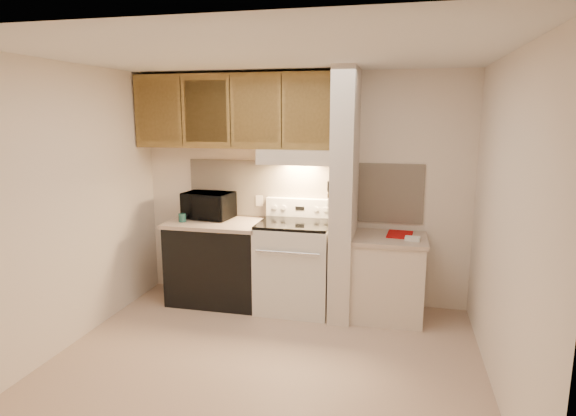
% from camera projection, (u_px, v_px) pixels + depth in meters
% --- Properties ---
extents(floor, '(3.60, 3.60, 0.00)m').
position_uv_depth(floor, '(266.00, 360.00, 4.09)').
color(floor, '#C8A992').
rests_on(floor, ground).
extents(ceiling, '(3.60, 3.60, 0.00)m').
position_uv_depth(ceiling, '(263.00, 54.00, 3.61)').
color(ceiling, white).
rests_on(ceiling, wall_back).
extents(wall_back, '(3.60, 2.50, 0.02)m').
position_uv_depth(wall_back, '(302.00, 189.00, 5.28)').
color(wall_back, '#F3E2CF').
rests_on(wall_back, floor).
extents(wall_left, '(0.02, 3.00, 2.50)m').
position_uv_depth(wall_left, '(69.00, 207.00, 4.25)').
color(wall_left, '#F3E2CF').
rests_on(wall_left, floor).
extents(wall_right, '(0.02, 3.00, 2.50)m').
position_uv_depth(wall_right, '(506.00, 228.00, 3.45)').
color(wall_right, '#F3E2CF').
rests_on(wall_right, floor).
extents(backsplash, '(2.60, 0.02, 0.63)m').
position_uv_depth(backsplash, '(302.00, 190.00, 5.27)').
color(backsplash, beige).
rests_on(backsplash, wall_back).
extents(range_body, '(0.76, 0.65, 0.92)m').
position_uv_depth(range_body, '(295.00, 267.00, 5.11)').
color(range_body, silver).
rests_on(range_body, floor).
extents(oven_window, '(0.50, 0.01, 0.30)m').
position_uv_depth(oven_window, '(288.00, 273.00, 4.79)').
color(oven_window, black).
rests_on(oven_window, range_body).
extents(oven_handle, '(0.65, 0.02, 0.02)m').
position_uv_depth(oven_handle, '(287.00, 253.00, 4.72)').
color(oven_handle, silver).
rests_on(oven_handle, range_body).
extents(cooktop, '(0.74, 0.64, 0.03)m').
position_uv_depth(cooktop, '(295.00, 223.00, 5.01)').
color(cooktop, black).
rests_on(cooktop, range_body).
extents(range_backguard, '(0.76, 0.08, 0.20)m').
position_uv_depth(range_backguard, '(301.00, 208.00, 5.26)').
color(range_backguard, silver).
rests_on(range_backguard, range_body).
extents(range_display, '(0.10, 0.01, 0.04)m').
position_uv_depth(range_display, '(300.00, 208.00, 5.22)').
color(range_display, black).
rests_on(range_display, range_backguard).
extents(range_knob_left_outer, '(0.05, 0.02, 0.05)m').
position_uv_depth(range_knob_left_outer, '(275.00, 207.00, 5.28)').
color(range_knob_left_outer, silver).
rests_on(range_knob_left_outer, range_backguard).
extents(range_knob_left_inner, '(0.05, 0.02, 0.05)m').
position_uv_depth(range_knob_left_inner, '(284.00, 208.00, 5.26)').
color(range_knob_left_inner, silver).
rests_on(range_knob_left_inner, range_backguard).
extents(range_knob_right_inner, '(0.05, 0.02, 0.05)m').
position_uv_depth(range_knob_right_inner, '(316.00, 209.00, 5.18)').
color(range_knob_right_inner, silver).
rests_on(range_knob_right_inner, range_backguard).
extents(range_knob_right_outer, '(0.05, 0.02, 0.05)m').
position_uv_depth(range_knob_right_outer, '(325.00, 209.00, 5.16)').
color(range_knob_right_outer, silver).
rests_on(range_knob_right_outer, range_backguard).
extents(dishwasher_front, '(1.00, 0.63, 0.87)m').
position_uv_depth(dishwasher_front, '(217.00, 263.00, 5.32)').
color(dishwasher_front, black).
rests_on(dishwasher_front, floor).
extents(left_countertop, '(1.04, 0.67, 0.04)m').
position_uv_depth(left_countertop, '(216.00, 223.00, 5.23)').
color(left_countertop, '#BFA794').
rests_on(left_countertop, dishwasher_front).
extents(spoon_rest, '(0.24, 0.15, 0.02)m').
position_uv_depth(spoon_rest, '(221.00, 217.00, 5.42)').
color(spoon_rest, black).
rests_on(spoon_rest, left_countertop).
extents(teal_jar, '(0.09, 0.09, 0.09)m').
position_uv_depth(teal_jar, '(182.00, 218.00, 5.20)').
color(teal_jar, '#245C54').
rests_on(teal_jar, left_countertop).
extents(outlet, '(0.08, 0.01, 0.12)m').
position_uv_depth(outlet, '(259.00, 201.00, 5.40)').
color(outlet, beige).
rests_on(outlet, backsplash).
extents(microwave, '(0.57, 0.42, 0.29)m').
position_uv_depth(microwave, '(208.00, 205.00, 5.36)').
color(microwave, black).
rests_on(microwave, left_countertop).
extents(partition_pillar, '(0.22, 0.70, 2.50)m').
position_uv_depth(partition_pillar, '(344.00, 196.00, 4.84)').
color(partition_pillar, beige).
rests_on(partition_pillar, floor).
extents(pillar_trim, '(0.01, 0.70, 0.04)m').
position_uv_depth(pillar_trim, '(333.00, 190.00, 4.85)').
color(pillar_trim, olive).
rests_on(pillar_trim, partition_pillar).
extents(knife_strip, '(0.02, 0.42, 0.04)m').
position_uv_depth(knife_strip, '(332.00, 189.00, 4.80)').
color(knife_strip, black).
rests_on(knife_strip, partition_pillar).
extents(knife_blade_a, '(0.01, 0.03, 0.16)m').
position_uv_depth(knife_blade_a, '(328.00, 202.00, 4.67)').
color(knife_blade_a, silver).
rests_on(knife_blade_a, knife_strip).
extents(knife_handle_a, '(0.02, 0.02, 0.10)m').
position_uv_depth(knife_handle_a, '(328.00, 186.00, 4.64)').
color(knife_handle_a, black).
rests_on(knife_handle_a, knife_strip).
extents(knife_blade_b, '(0.01, 0.04, 0.18)m').
position_uv_depth(knife_blade_b, '(330.00, 201.00, 4.76)').
color(knife_blade_b, silver).
rests_on(knife_blade_b, knife_strip).
extents(knife_handle_b, '(0.02, 0.02, 0.10)m').
position_uv_depth(knife_handle_b, '(330.00, 185.00, 4.73)').
color(knife_handle_b, black).
rests_on(knife_handle_b, knife_strip).
extents(knife_blade_c, '(0.01, 0.04, 0.20)m').
position_uv_depth(knife_blade_c, '(330.00, 201.00, 4.82)').
color(knife_blade_c, silver).
rests_on(knife_blade_c, knife_strip).
extents(knife_handle_c, '(0.02, 0.02, 0.10)m').
position_uv_depth(knife_handle_c, '(331.00, 184.00, 4.79)').
color(knife_handle_c, black).
rests_on(knife_handle_c, knife_strip).
extents(knife_blade_d, '(0.01, 0.04, 0.16)m').
position_uv_depth(knife_blade_d, '(331.00, 198.00, 4.89)').
color(knife_blade_d, silver).
rests_on(knife_blade_d, knife_strip).
extents(knife_handle_d, '(0.02, 0.02, 0.10)m').
position_uv_depth(knife_handle_d, '(332.00, 183.00, 4.87)').
color(knife_handle_d, black).
rests_on(knife_handle_d, knife_strip).
extents(knife_blade_e, '(0.01, 0.04, 0.18)m').
position_uv_depth(knife_blade_e, '(333.00, 197.00, 4.99)').
color(knife_blade_e, silver).
rests_on(knife_blade_e, knife_strip).
extents(knife_handle_e, '(0.02, 0.02, 0.10)m').
position_uv_depth(knife_handle_e, '(333.00, 182.00, 4.96)').
color(knife_handle_e, black).
rests_on(knife_handle_e, knife_strip).
extents(oven_mitt, '(0.03, 0.09, 0.21)m').
position_uv_depth(oven_mitt, '(334.00, 202.00, 5.05)').
color(oven_mitt, slate).
rests_on(oven_mitt, partition_pillar).
extents(right_cab_base, '(0.70, 0.60, 0.81)m').
position_uv_depth(right_cab_base, '(388.00, 279.00, 4.90)').
color(right_cab_base, beige).
rests_on(right_cab_base, floor).
extents(right_countertop, '(0.74, 0.64, 0.04)m').
position_uv_depth(right_countertop, '(389.00, 239.00, 4.81)').
color(right_countertop, '#BFA794').
rests_on(right_countertop, right_cab_base).
extents(red_folder, '(0.27, 0.35, 0.01)m').
position_uv_depth(red_folder, '(400.00, 234.00, 4.88)').
color(red_folder, '#B40B0A').
rests_on(red_folder, right_countertop).
extents(white_box, '(0.15, 0.11, 0.04)m').
position_uv_depth(white_box, '(412.00, 239.00, 4.66)').
color(white_box, white).
rests_on(white_box, right_countertop).
extents(range_hood, '(0.78, 0.44, 0.15)m').
position_uv_depth(range_hood, '(298.00, 156.00, 5.00)').
color(range_hood, beige).
rests_on(range_hood, upper_cabinets).
extents(hood_lip, '(0.78, 0.04, 0.06)m').
position_uv_depth(hood_lip, '(293.00, 163.00, 4.81)').
color(hood_lip, beige).
rests_on(hood_lip, range_hood).
extents(upper_cabinets, '(2.18, 0.33, 0.77)m').
position_uv_depth(upper_cabinets, '(235.00, 111.00, 5.11)').
color(upper_cabinets, olive).
rests_on(upper_cabinets, wall_back).
extents(cab_door_a, '(0.46, 0.01, 0.63)m').
position_uv_depth(cab_door_a, '(158.00, 111.00, 5.14)').
color(cab_door_a, olive).
rests_on(cab_door_a, upper_cabinets).
extents(cab_gap_a, '(0.01, 0.01, 0.73)m').
position_uv_depth(cab_gap_a, '(181.00, 111.00, 5.08)').
color(cab_gap_a, black).
rests_on(cab_gap_a, upper_cabinets).
extents(cab_door_b, '(0.46, 0.01, 0.63)m').
position_uv_depth(cab_door_b, '(206.00, 111.00, 5.02)').
color(cab_door_b, olive).
rests_on(cab_door_b, upper_cabinets).
extents(cab_gap_b, '(0.01, 0.01, 0.73)m').
position_uv_depth(cab_gap_b, '(230.00, 111.00, 4.96)').
color(cab_gap_b, black).
rests_on(cab_gap_b, upper_cabinets).
extents(cab_door_c, '(0.46, 0.01, 0.63)m').
position_uv_depth(cab_door_c, '(256.00, 111.00, 4.90)').
color(cab_door_c, olive).
rests_on(cab_door_c, upper_cabinets).
extents(cab_gap_c, '(0.01, 0.01, 0.73)m').
position_uv_depth(cab_gap_c, '(281.00, 111.00, 4.83)').
color(cab_gap_c, black).
rests_on(cab_gap_c, upper_cabinets).
extents(cab_door_d, '(0.46, 0.01, 0.63)m').
position_uv_depth(cab_door_d, '(308.00, 111.00, 4.77)').
color(cab_door_d, olive).
rests_on(cab_door_d, upper_cabinets).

